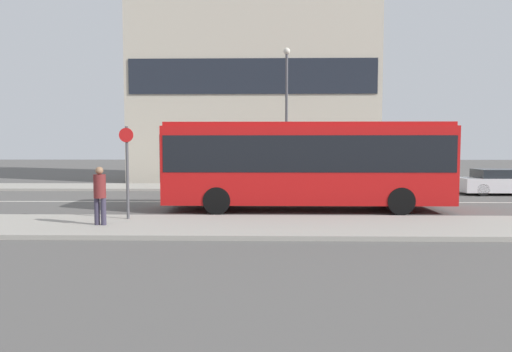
{
  "coord_description": "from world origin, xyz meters",
  "views": [
    {
      "loc": [
        1.81,
        -19.31,
        2.39
      ],
      "look_at": [
        1.46,
        -2.05,
        1.25
      ],
      "focal_mm": 32.0,
      "sensor_mm": 36.0,
      "label": 1
    }
  ],
  "objects": [
    {
      "name": "ground_plane",
      "position": [
        0.0,
        0.0,
        0.0
      ],
      "size": [
        120.0,
        120.0,
        0.0
      ],
      "primitive_type": "plane",
      "color": "#595654"
    },
    {
      "name": "sidewalk_near",
      "position": [
        0.0,
        -6.25,
        0.07
      ],
      "size": [
        44.0,
        3.5,
        0.13
      ],
      "color": "#A39E93",
      "rests_on": "ground_plane"
    },
    {
      "name": "sidewalk_far",
      "position": [
        0.0,
        6.25,
        0.07
      ],
      "size": [
        44.0,
        3.5,
        0.13
      ],
      "color": "#A39E93",
      "rests_on": "ground_plane"
    },
    {
      "name": "lane_centerline",
      "position": [
        0.0,
        0.0,
        0.0
      ],
      "size": [
        41.8,
        0.16,
        0.01
      ],
      "color": "silver",
      "rests_on": "ground_plane"
    },
    {
      "name": "apartment_block_left_tower",
      "position": [
        1.0,
        12.93,
        12.25
      ],
      "size": [
        16.22,
        6.93,
        24.51
      ],
      "color": "beige",
      "rests_on": "ground_plane"
    },
    {
      "name": "city_bus",
      "position": [
        3.3,
        -2.35,
        1.86
      ],
      "size": [
        10.35,
        2.62,
        3.23
      ],
      "rotation": [
        0.0,
        0.0,
        -0.06
      ],
      "color": "red",
      "rests_on": "ground_plane"
    },
    {
      "name": "parked_car_0",
      "position": [
        13.41,
        3.26,
        0.6
      ],
      "size": [
        4.09,
        1.7,
        1.25
      ],
      "color": "silver",
      "rests_on": "ground_plane"
    },
    {
      "name": "pedestrian_near_stop",
      "position": [
        -2.91,
        -6.47,
        1.08
      ],
      "size": [
        0.35,
        0.34,
        1.67
      ],
      "rotation": [
        0.0,
        0.0,
        2.99
      ],
      "color": "#383347",
      "rests_on": "sidewalk_near"
    },
    {
      "name": "bus_stop_sign",
      "position": [
        -2.45,
        -5.36,
        1.79
      ],
      "size": [
        0.44,
        0.12,
        2.86
      ],
      "color": "#4C4C51",
      "rests_on": "sidewalk_near"
    },
    {
      "name": "street_lamp",
      "position": [
        2.93,
        4.99,
        4.61
      ],
      "size": [
        0.36,
        0.36,
        7.4
      ],
      "color": "#4C4C51",
      "rests_on": "sidewalk_far"
    }
  ]
}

